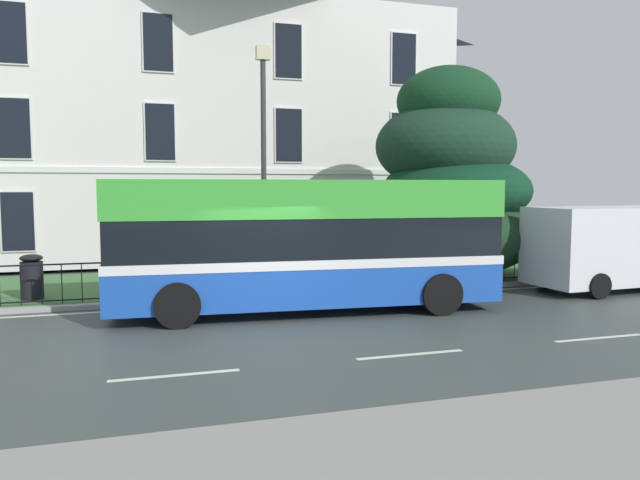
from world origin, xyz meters
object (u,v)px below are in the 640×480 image
object	(u,v)px
white_panel_van	(614,247)
litter_bin	(32,277)
georgian_townhouse	(207,108)
single_decker_bus	(305,243)
evergreen_tree	(447,189)
street_lamp_post	(264,152)

from	to	relation	value
white_panel_van	litter_bin	size ratio (longest dim) A/B	4.98
georgian_townhouse	single_decker_bus	size ratio (longest dim) A/B	2.06
evergreen_tree	street_lamp_post	xyz separation A→B (m)	(-6.20, -1.33, 0.99)
street_lamp_post	litter_bin	distance (m)	6.64
evergreen_tree	litter_bin	size ratio (longest dim) A/B	5.92
single_decker_bus	white_panel_van	size ratio (longest dim) A/B	1.62
white_panel_van	street_lamp_post	world-z (taller)	street_lamp_post
evergreen_tree	litter_bin	distance (m)	12.25
litter_bin	white_panel_van	bearing A→B (deg)	-9.46
georgian_townhouse	evergreen_tree	world-z (taller)	georgian_townhouse
evergreen_tree	white_panel_van	distance (m)	5.15
georgian_townhouse	single_decker_bus	world-z (taller)	georgian_townhouse
georgian_townhouse	street_lamp_post	xyz separation A→B (m)	(0.10, -11.36, -2.50)
street_lamp_post	litter_bin	world-z (taller)	street_lamp_post
evergreen_tree	white_panel_van	xyz separation A→B (m)	(3.41, -3.49, -1.64)
street_lamp_post	single_decker_bus	bearing A→B (deg)	-79.14
litter_bin	georgian_townhouse	bearing A→B (deg)	62.39
evergreen_tree	single_decker_bus	distance (m)	6.97
evergreen_tree	street_lamp_post	distance (m)	6.42
white_panel_van	litter_bin	distance (m)	15.66
white_panel_van	litter_bin	world-z (taller)	white_panel_van
litter_bin	evergreen_tree	bearing A→B (deg)	4.35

